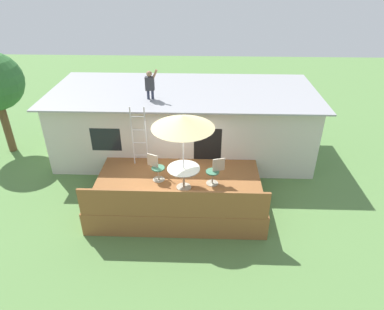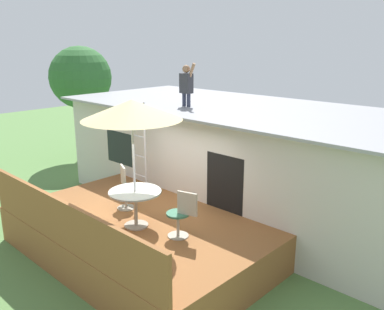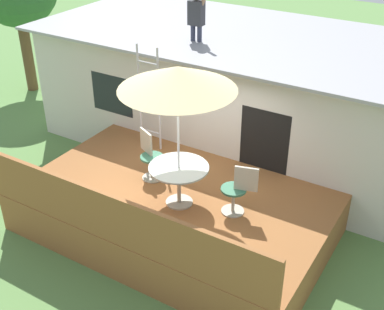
% 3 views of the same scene
% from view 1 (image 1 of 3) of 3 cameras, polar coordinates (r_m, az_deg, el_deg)
% --- Properties ---
extents(ground_plane, '(40.00, 40.00, 0.00)m').
position_cam_1_polar(ground_plane, '(11.94, -2.27, -7.85)').
color(ground_plane, '#567F42').
extents(house, '(10.50, 4.50, 2.75)m').
position_cam_1_polar(house, '(14.30, -1.38, 5.49)').
color(house, beige).
rests_on(house, ground).
extents(deck, '(5.53, 3.44, 0.80)m').
position_cam_1_polar(deck, '(11.69, -2.31, -6.30)').
color(deck, brown).
rests_on(deck, ground).
extents(deck_railing, '(5.43, 0.08, 0.90)m').
position_cam_1_polar(deck_railing, '(9.86, -3.09, -8.08)').
color(deck_railing, brown).
rests_on(deck_railing, deck).
extents(patio_table, '(1.04, 1.04, 0.74)m').
position_cam_1_polar(patio_table, '(10.93, -1.40, -2.89)').
color(patio_table, '#A59E8C').
rests_on(patio_table, deck).
extents(patio_umbrella, '(1.90, 1.90, 2.54)m').
position_cam_1_polar(patio_umbrella, '(10.08, -1.52, 5.54)').
color(patio_umbrella, silver).
rests_on(patio_umbrella, deck).
extents(step_ladder, '(0.52, 0.04, 2.20)m').
position_cam_1_polar(step_ladder, '(12.11, -8.75, 3.05)').
color(step_ladder, silver).
rests_on(step_ladder, deck).
extents(person_figure, '(0.47, 0.20, 1.11)m').
position_cam_1_polar(person_figure, '(12.79, -6.98, 11.76)').
color(person_figure, '#33384C').
rests_on(person_figure, house).
extents(patio_chair_left, '(0.59, 0.44, 0.92)m').
position_cam_1_polar(patio_chair_left, '(11.47, -5.94, -2.10)').
color(patio_chair_left, '#A59E8C').
rests_on(patio_chair_left, deck).
extents(patio_chair_right, '(0.61, 0.44, 0.92)m').
position_cam_1_polar(patio_chair_right, '(11.23, 3.78, -2.75)').
color(patio_chair_right, '#A59E8C').
rests_on(patio_chair_right, deck).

